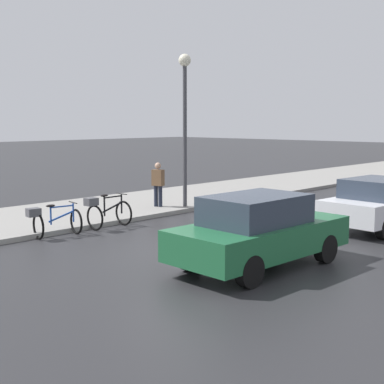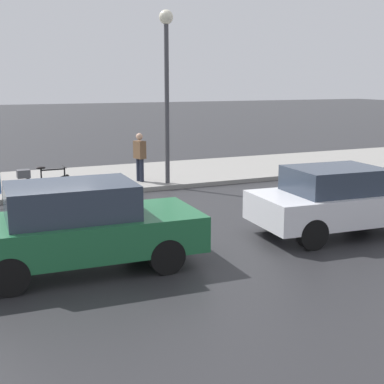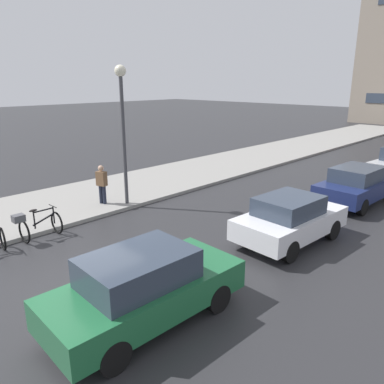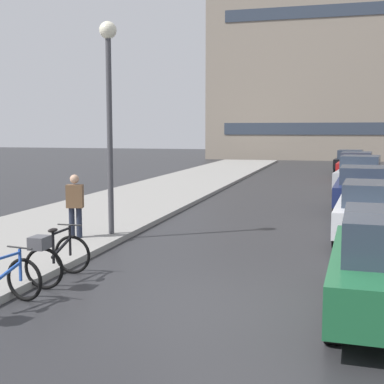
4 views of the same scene
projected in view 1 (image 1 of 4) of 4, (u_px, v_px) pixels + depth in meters
ground_plane at (174, 251)px, 13.03m from camera, size 140.00×140.00×0.00m
sidewalk_kerb at (239, 189)px, 24.30m from camera, size 4.80×60.00×0.14m
bicycle_nearest at (52, 220)px, 14.45m from camera, size 0.88×1.47×0.92m
bicycle_second at (106, 211)px, 15.65m from camera, size 0.77×1.40×1.02m
car_green at (259, 231)px, 11.46m from camera, size 1.98×4.30×1.58m
car_white at (379, 203)px, 15.51m from camera, size 2.05×3.93×1.50m
pedestrian at (158, 184)px, 18.81m from camera, size 0.45×0.34×1.70m
streetlamp at (185, 104)px, 18.51m from camera, size 0.43×0.43×5.43m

